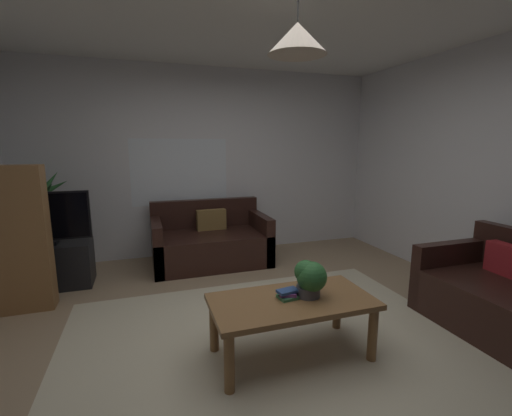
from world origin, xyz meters
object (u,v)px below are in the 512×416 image
(tv, at_px, (43,218))
(potted_plant_on_table, at_px, (310,277))
(pendant_lamp, at_px, (297,38))
(potted_palm_corner, at_px, (40,226))
(book_on_table_1, at_px, (288,294))
(tv_stand, at_px, (49,266))
(book_on_table_0, at_px, (287,297))
(coffee_table, at_px, (292,308))
(book_on_table_2, at_px, (288,291))
(remote_on_table_0, at_px, (302,296))
(couch_under_window, at_px, (210,243))
(bookshelf_corner, at_px, (6,240))

(tv, bearing_deg, potted_plant_on_table, -42.44)
(pendant_lamp, bearing_deg, potted_palm_corner, 131.95)
(book_on_table_1, height_order, tv_stand, book_on_table_1)
(tv_stand, bearing_deg, potted_palm_corner, 109.32)
(tv, bearing_deg, pendant_lamp, -44.34)
(book_on_table_1, bearing_deg, book_on_table_0, -135.27)
(coffee_table, distance_m, book_on_table_2, 0.13)
(book_on_table_1, relative_size, remote_on_table_0, 0.76)
(couch_under_window, height_order, coffee_table, couch_under_window)
(book_on_table_0, bearing_deg, book_on_table_2, 55.32)
(pendant_lamp, bearing_deg, couch_under_window, 94.51)
(book_on_table_1, distance_m, bookshelf_corner, 2.66)
(couch_under_window, distance_m, book_on_table_2, 2.27)
(potted_palm_corner, xyz_separation_m, pendant_lamp, (2.20, -2.45, 1.63))
(couch_under_window, bearing_deg, book_on_table_0, -86.17)
(couch_under_window, bearing_deg, tv, -171.96)
(book_on_table_2, relative_size, tv_stand, 0.18)
(remote_on_table_0, bearing_deg, book_on_table_1, -66.64)
(book_on_table_2, bearing_deg, remote_on_table_0, -12.23)
(potted_palm_corner, xyz_separation_m, bookshelf_corner, (-0.04, -0.96, 0.08))
(couch_under_window, height_order, potted_palm_corner, potted_palm_corner)
(book_on_table_1, bearing_deg, potted_palm_corner, 131.84)
(book_on_table_1, xyz_separation_m, bookshelf_corner, (-2.21, 1.47, 0.22))
(book_on_table_2, relative_size, remote_on_table_0, 0.99)
(book_on_table_0, distance_m, bookshelf_corner, 2.67)
(couch_under_window, bearing_deg, pendant_lamp, -85.49)
(book_on_table_1, distance_m, pendant_lamp, 1.77)
(couch_under_window, xyz_separation_m, coffee_table, (0.18, -2.27, 0.11))
(coffee_table, bearing_deg, tv, 135.66)
(remote_on_table_0, bearing_deg, pendant_lamp, -54.58)
(book_on_table_1, xyz_separation_m, potted_palm_corner, (-2.18, 2.43, 0.14))
(coffee_table, relative_size, book_on_table_1, 9.96)
(potted_plant_on_table, bearing_deg, potted_palm_corner, 133.72)
(potted_plant_on_table, bearing_deg, book_on_table_1, 173.07)
(potted_plant_on_table, distance_m, pendant_lamp, 1.65)
(couch_under_window, xyz_separation_m, potted_palm_corner, (-2.02, 0.18, 0.35))
(bookshelf_corner, bearing_deg, book_on_table_2, -33.43)
(book_on_table_1, bearing_deg, couch_under_window, 93.85)
(book_on_table_2, distance_m, pendant_lamp, 1.74)
(remote_on_table_0, bearing_deg, book_on_table_2, -68.59)
(tv, relative_size, bookshelf_corner, 0.68)
(book_on_table_1, bearing_deg, tv, 135.58)
(bookshelf_corner, height_order, pendant_lamp, pendant_lamp)
(book_on_table_2, height_order, potted_plant_on_table, potted_plant_on_table)
(couch_under_window, bearing_deg, book_on_table_2, -86.09)
(tv_stand, height_order, potted_palm_corner, potted_palm_corner)
(couch_under_window, relative_size, potted_plant_on_table, 5.41)
(tv, bearing_deg, remote_on_table_0, -43.24)
(book_on_table_1, height_order, potted_palm_corner, potted_palm_corner)
(book_on_table_0, bearing_deg, book_on_table_1, 44.73)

